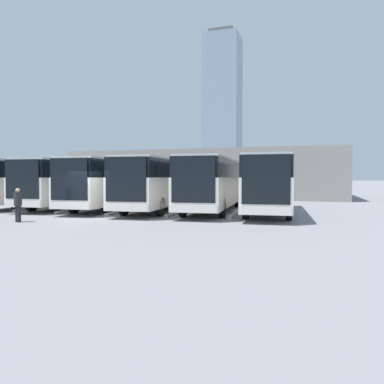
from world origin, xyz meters
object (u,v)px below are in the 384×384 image
object	(u,v)px
bus_0	(269,183)
bus_2	(162,182)
bus_3	(116,182)
pedestrian	(18,204)
bus_1	(214,182)
bus_4	(77,182)
bus_5	(38,182)

from	to	relation	value
bus_0	bus_2	xyz separation A→B (m)	(6.99, 0.18, 0.00)
bus_3	pedestrian	size ratio (longest dim) A/B	7.41
bus_1	bus_4	world-z (taller)	same
bus_3	bus_4	size ratio (longest dim) A/B	1.00
bus_4	bus_1	bearing A→B (deg)	173.47
bus_2	bus_5	distance (m)	10.50
bus_1	bus_3	world-z (taller)	same
bus_0	bus_1	distance (m)	3.49
bus_0	bus_1	world-z (taller)	same
bus_2	bus_3	bearing A→B (deg)	-7.55
bus_4	pedestrian	size ratio (longest dim) A/B	7.41
bus_0	bus_3	bearing A→B (deg)	-4.60
bus_3	bus_0	bearing A→B (deg)	175.40
bus_0	pedestrian	size ratio (longest dim) A/B	7.41
bus_1	bus_2	distance (m)	3.50
bus_3	bus_5	distance (m)	7.00
bus_2	bus_5	size ratio (longest dim) A/B	1.00
bus_0	pedestrian	distance (m)	14.04
bus_3	pedestrian	xyz separation A→B (m)	(0.71, 8.43, -0.98)
bus_2	pedestrian	world-z (taller)	bus_2
bus_0	bus_2	world-z (taller)	same
bus_4	pedestrian	xyz separation A→B (m)	(-2.79, 8.88, -0.98)
bus_0	pedestrian	xyz separation A→B (m)	(11.18, 8.43, -0.98)
bus_1	bus_0	bearing A→B (deg)	173.91
bus_1	pedestrian	size ratio (longest dim) A/B	7.41
bus_0	bus_4	size ratio (longest dim) A/B	1.00
bus_2	pedestrian	bearing A→B (deg)	58.45
bus_3	bus_4	xyz separation A→B (m)	(3.49, -0.44, 0.00)
bus_0	bus_4	world-z (taller)	same
bus_1	bus_2	bearing A→B (deg)	-0.17
bus_1	bus_3	xyz separation A→B (m)	(6.99, 0.09, 0.00)
bus_5	pedestrian	distance (m)	10.97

